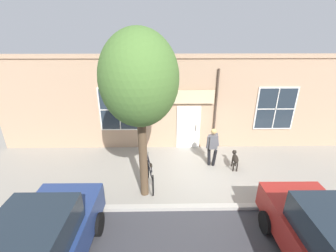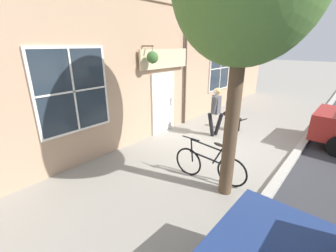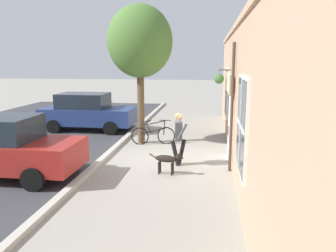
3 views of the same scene
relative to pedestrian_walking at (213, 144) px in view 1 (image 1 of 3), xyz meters
The scene contains 6 objects.
ground_plane 1.28m from the pedestrian_walking, 47.86° to the right, with size 90.00×90.00×0.00m, color gray.
storefront_facade 2.24m from the pedestrian_walking, 161.68° to the right, with size 0.95×18.00×4.35m.
pedestrian_walking is the anchor object (origin of this frame).
dog_on_leash 1.09m from the pedestrian_walking, 76.42° to the left, with size 1.05×0.33×0.67m.
street_tree_by_curb 4.32m from the pedestrian_walking, 56.30° to the right, with size 2.51×2.25×5.36m.
leaning_bicycle 2.84m from the pedestrian_walking, 63.15° to the right, with size 1.72×0.30×1.00m.
Camera 1 is at (7.56, -1.36, 5.17)m, focal length 24.00 mm.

